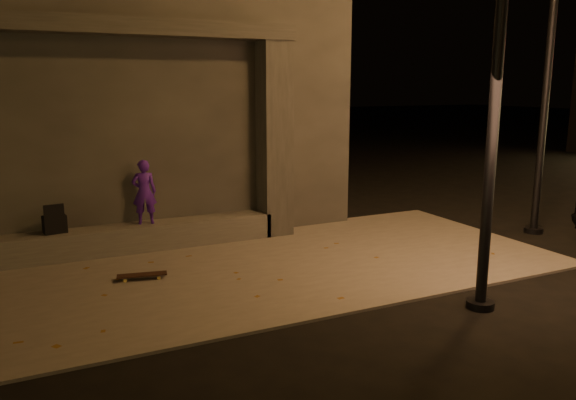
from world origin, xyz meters
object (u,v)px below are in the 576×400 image
column (274,140)px  backpack (55,223)px  skateboard (142,275)px  skateboarder (144,192)px

column → backpack: 4.10m
column → skateboard: (-2.86, -1.59, -1.74)m
column → skateboard: size_ratio=4.87×
column → skateboarder: 2.58m
backpack → skateboard: backpack is taller
column → skateboard: column is taller
backpack → skateboard: (1.06, -1.59, -0.55)m
column → backpack: column is taller
backpack → column: bearing=-9.8°
backpack → skateboarder: bearing=-9.8°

